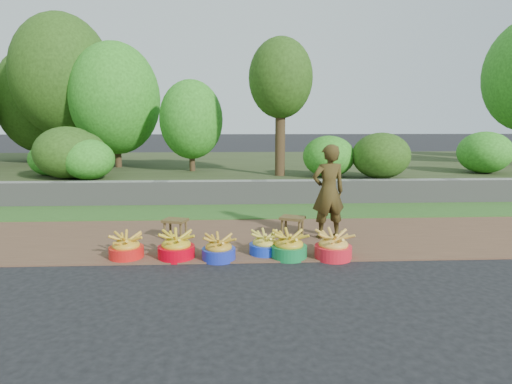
{
  "coord_description": "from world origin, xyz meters",
  "views": [
    {
      "loc": [
        -0.53,
        -5.46,
        1.87
      ],
      "look_at": [
        -0.21,
        1.3,
        0.75
      ],
      "focal_mm": 30.0,
      "sensor_mm": 36.0,
      "label": 1
    }
  ],
  "objects_px": {
    "basin_b": "(176,247)",
    "stool_left": "(175,223)",
    "vendor_woman": "(328,192)",
    "basin_f": "(333,247)",
    "basin_e": "(289,246)",
    "basin_c": "(219,249)",
    "stool_right": "(292,221)",
    "basin_d": "(265,244)",
    "basin_a": "(126,248)"
  },
  "relations": [
    {
      "from": "basin_b",
      "to": "stool_left",
      "type": "relative_size",
      "value": 1.17
    },
    {
      "from": "stool_left",
      "to": "vendor_woman",
      "type": "height_order",
      "value": "vendor_woman"
    },
    {
      "from": "basin_b",
      "to": "basin_f",
      "type": "xyz_separation_m",
      "value": [
        2.16,
        -0.1,
        0.0
      ]
    },
    {
      "from": "basin_e",
      "to": "stool_left",
      "type": "bearing_deg",
      "value": 149.45
    },
    {
      "from": "basin_c",
      "to": "basin_f",
      "type": "bearing_deg",
      "value": -0.59
    },
    {
      "from": "basin_c",
      "to": "stool_left",
      "type": "xyz_separation_m",
      "value": [
        -0.73,
        1.04,
        0.12
      ]
    },
    {
      "from": "basin_c",
      "to": "stool_right",
      "type": "distance_m",
      "value": 1.59
    },
    {
      "from": "basin_d",
      "to": "vendor_woman",
      "type": "height_order",
      "value": "vendor_woman"
    },
    {
      "from": "basin_e",
      "to": "stool_left",
      "type": "distance_m",
      "value": 1.97
    },
    {
      "from": "basin_c",
      "to": "basin_e",
      "type": "distance_m",
      "value": 0.97
    },
    {
      "from": "basin_a",
      "to": "basin_e",
      "type": "xyz_separation_m",
      "value": [
        2.24,
        -0.08,
        0.01
      ]
    },
    {
      "from": "stool_left",
      "to": "vendor_woman",
      "type": "distance_m",
      "value": 2.48
    },
    {
      "from": "basin_b",
      "to": "vendor_woman",
      "type": "distance_m",
      "value": 2.54
    },
    {
      "from": "basin_d",
      "to": "basin_a",
      "type": "bearing_deg",
      "value": -177.47
    },
    {
      "from": "basin_c",
      "to": "basin_d",
      "type": "height_order",
      "value": "basin_c"
    },
    {
      "from": "basin_b",
      "to": "basin_f",
      "type": "bearing_deg",
      "value": -2.61
    },
    {
      "from": "basin_b",
      "to": "stool_right",
      "type": "relative_size",
      "value": 1.1
    },
    {
      "from": "basin_b",
      "to": "basin_c",
      "type": "distance_m",
      "value": 0.59
    },
    {
      "from": "basin_f",
      "to": "stool_right",
      "type": "bearing_deg",
      "value": 110.85
    },
    {
      "from": "basin_b",
      "to": "basin_c",
      "type": "xyz_separation_m",
      "value": [
        0.58,
        -0.08,
        -0.02
      ]
    },
    {
      "from": "basin_f",
      "to": "stool_left",
      "type": "bearing_deg",
      "value": 155.33
    },
    {
      "from": "basin_c",
      "to": "vendor_woman",
      "type": "bearing_deg",
      "value": 30.16
    },
    {
      "from": "basin_d",
      "to": "stool_right",
      "type": "distance_m",
      "value": 1.02
    },
    {
      "from": "basin_a",
      "to": "basin_d",
      "type": "xyz_separation_m",
      "value": [
        1.92,
        0.08,
        -0.01
      ]
    },
    {
      "from": "basin_e",
      "to": "basin_f",
      "type": "bearing_deg",
      "value": -5.32
    },
    {
      "from": "basin_b",
      "to": "stool_right",
      "type": "distance_m",
      "value": 2.01
    },
    {
      "from": "basin_f",
      "to": "basin_a",
      "type": "bearing_deg",
      "value": 177.28
    },
    {
      "from": "basin_f",
      "to": "basin_c",
      "type": "bearing_deg",
      "value": 179.41
    },
    {
      "from": "basin_d",
      "to": "vendor_woman",
      "type": "relative_size",
      "value": 0.3
    },
    {
      "from": "stool_left",
      "to": "stool_right",
      "type": "bearing_deg",
      "value": 1.39
    },
    {
      "from": "basin_c",
      "to": "stool_right",
      "type": "bearing_deg",
      "value": 43.27
    },
    {
      "from": "basin_d",
      "to": "basin_e",
      "type": "xyz_separation_m",
      "value": [
        0.32,
        -0.16,
        0.02
      ]
    },
    {
      "from": "basin_d",
      "to": "basin_b",
      "type": "bearing_deg",
      "value": -174.35
    },
    {
      "from": "vendor_woman",
      "to": "stool_right",
      "type": "bearing_deg",
      "value": -20.25
    },
    {
      "from": "basin_a",
      "to": "basin_c",
      "type": "bearing_deg",
      "value": -5.34
    },
    {
      "from": "basin_d",
      "to": "stool_right",
      "type": "height_order",
      "value": "stool_right"
    },
    {
      "from": "basin_a",
      "to": "basin_f",
      "type": "bearing_deg",
      "value": -2.72
    },
    {
      "from": "basin_d",
      "to": "stool_left",
      "type": "relative_size",
      "value": 1.04
    },
    {
      "from": "basin_c",
      "to": "basin_d",
      "type": "xyz_separation_m",
      "value": [
        0.65,
        0.2,
        -0.0
      ]
    },
    {
      "from": "basin_f",
      "to": "stool_right",
      "type": "height_order",
      "value": "basin_f"
    },
    {
      "from": "vendor_woman",
      "to": "basin_b",
      "type": "bearing_deg",
      "value": 11.03
    },
    {
      "from": "basin_b",
      "to": "basin_d",
      "type": "bearing_deg",
      "value": 5.65
    },
    {
      "from": "basin_e",
      "to": "stool_left",
      "type": "xyz_separation_m",
      "value": [
        -1.69,
        1.0,
        0.11
      ]
    },
    {
      "from": "basin_b",
      "to": "basin_e",
      "type": "height_order",
      "value": "basin_b"
    },
    {
      "from": "basin_e",
      "to": "stool_right",
      "type": "distance_m",
      "value": 1.07
    },
    {
      "from": "basin_b",
      "to": "basin_e",
      "type": "relative_size",
      "value": 1.01
    },
    {
      "from": "basin_d",
      "to": "basin_c",
      "type": "bearing_deg",
      "value": -162.53
    },
    {
      "from": "basin_c",
      "to": "basin_f",
      "type": "xyz_separation_m",
      "value": [
        1.57,
        -0.02,
        0.02
      ]
    },
    {
      "from": "stool_right",
      "to": "vendor_woman",
      "type": "xyz_separation_m",
      "value": [
        0.55,
        -0.09,
        0.49
      ]
    },
    {
      "from": "basin_b",
      "to": "basin_e",
      "type": "distance_m",
      "value": 1.55
    }
  ]
}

